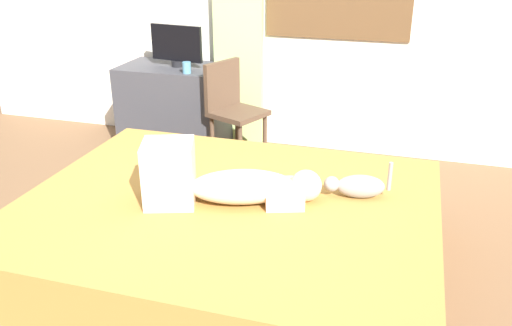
% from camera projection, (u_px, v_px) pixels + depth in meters
% --- Properties ---
extents(ground_plane, '(16.00, 16.00, 0.00)m').
position_uv_depth(ground_plane, '(196.00, 289.00, 2.93)').
color(ground_plane, brown).
extents(bed, '(2.26, 1.83, 0.47)m').
position_uv_depth(bed, '(228.00, 239.00, 2.97)').
color(bed, '#997A56').
rests_on(bed, ground).
extents(person_lying, '(0.93, 0.51, 0.34)m').
position_uv_depth(person_lying, '(224.00, 182.00, 2.83)').
color(person_lying, '#CCB299').
rests_on(person_lying, bed).
extents(cat, '(0.35, 0.16, 0.21)m').
position_uv_depth(cat, '(357.00, 186.00, 2.89)').
color(cat, gray).
rests_on(cat, bed).
extents(desk, '(0.90, 0.56, 0.74)m').
position_uv_depth(desk, '(175.00, 107.00, 4.76)').
color(desk, '#38383D').
rests_on(desk, ground).
extents(tv_monitor, '(0.48, 0.10, 0.35)m').
position_uv_depth(tv_monitor, '(176.00, 45.00, 4.53)').
color(tv_monitor, black).
rests_on(tv_monitor, desk).
extents(cup, '(0.07, 0.07, 0.09)m').
position_uv_depth(cup, '(187.00, 68.00, 4.36)').
color(cup, teal).
rests_on(cup, desk).
extents(chair_by_desk, '(0.50, 0.50, 0.86)m').
position_uv_depth(chair_by_desk, '(232.00, 106.00, 4.33)').
color(chair_by_desk, '#4C3828').
rests_on(chair_by_desk, ground).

